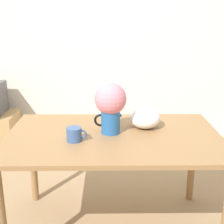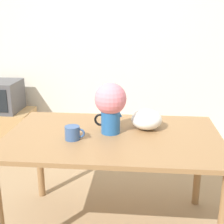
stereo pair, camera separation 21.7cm
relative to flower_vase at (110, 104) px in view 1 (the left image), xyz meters
name	(u,v)px [view 1 (the left image)]	position (x,y,z in m)	size (l,w,h in m)	color
wall_back	(94,39)	(-0.19, 1.85, 0.31)	(8.00, 0.05, 2.60)	silver
table	(113,147)	(0.02, -0.04, -0.31)	(1.50, 0.94, 0.78)	olive
flower_vase	(110,104)	(0.00, 0.00, 0.00)	(0.23, 0.22, 0.36)	#235B9E
coffee_mug	(75,134)	(-0.24, -0.15, -0.16)	(0.14, 0.10, 0.09)	#385689
white_bowl	(145,118)	(0.25, 0.10, -0.14)	(0.22, 0.22, 0.14)	white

